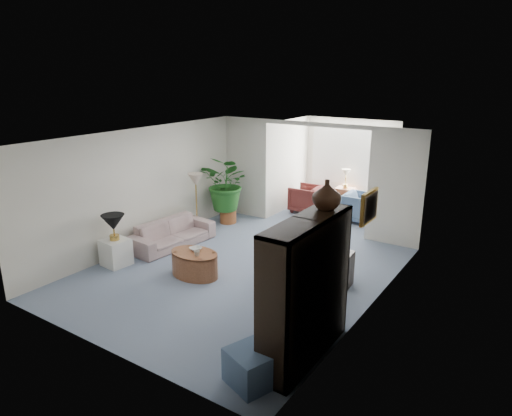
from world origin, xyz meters
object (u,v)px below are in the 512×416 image
Objects in this scene: framed_picture at (370,207)px; coffee_table at (195,264)px; plant_pot at (228,216)px; ottoman at (253,367)px; end_table at (116,252)px; sunroom_chair_maroon at (307,199)px; sunroom_table at (345,199)px; sunroom_chair_blue at (361,208)px; wingback_chair at (293,261)px; sofa at (173,233)px; coffee_bowl at (196,249)px; table_lamp at (113,222)px; cabinet_urn at (327,195)px; floor_lamp at (196,179)px; side_table_dark at (337,268)px; coffee_cup at (197,253)px.

coffee_table is (-3.04, -0.44, -1.47)m from framed_picture.
plant_pot is (-4.37, 2.34, -1.54)m from framed_picture.
coffee_table is at bearing 143.23° from ottoman.
sunroom_chair_maroon is at bearing 74.37° from end_table.
sunroom_table is (1.94, 2.63, 0.14)m from plant_pot.
sunroom_chair_blue reaches higher than sunroom_chair_maroon.
sunroom_chair_blue reaches higher than sunroom_table.
wingback_chair is 2.86m from ottoman.
sofa is 1.99× the size of coffee_table.
sofa is 8.83× the size of coffee_bowl.
plant_pot is at bearing 115.48° from coffee_bowl.
table_lamp is 0.74× the size of sunroom_table.
cabinet_urn is 0.98× the size of plant_pot.
sunroom_chair_maroon is 1.06m from sunroom_table.
floor_lamp is (0.07, 2.31, 0.99)m from end_table.
floor_lamp is 0.66× the size of ottoman.
sofa is 1.36m from end_table.
coffee_bowl is 0.55× the size of cabinet_urn.
side_table_dark is (2.36, 0.97, -0.17)m from coffee_bowl.
table_lamp is at bearing -94.39° from plant_pot.
sofa is 4.79m from cabinet_urn.
ottoman is at bearing -19.27° from table_lamp.
table_lamp is 0.46× the size of coffee_table.
coffee_cup is at bearing -49.39° from floor_lamp.
table_lamp is at bearing 0.00° from end_table.
sunroom_chair_blue is at bearing 60.22° from table_lamp.
sunroom_chair_maroon is (1.23, 3.78, 0.08)m from sofa.
coffee_table is at bearing -155.10° from side_table_dark.
wingback_chair is 4.26m from sunroom_chair_maroon.
framed_picture is 0.92× the size of ottoman.
framed_picture reaches higher than coffee_bowl.
sunroom_chair_blue is (1.36, 4.66, 0.14)m from coffee_table.
table_lamp is 0.81× the size of ottoman.
sofa is 2.41× the size of sunroom_chair_maroon.
end_table is 1.65m from coffee_table.
coffee_cup is 0.17× the size of side_table_dark.
sofa is 1.37m from floor_lamp.
coffee_table is (1.58, 0.47, -0.03)m from end_table.
sunroom_chair_maroon is (-3.18, 4.22, -1.34)m from framed_picture.
table_lamp is 0.72× the size of side_table_dark.
floor_lamp is 2.66m from coffee_cup.
side_table_dark is at bearing -11.28° from floor_lamp.
framed_picture is 5.70m from sunroom_table.
wingback_chair is 1.41× the size of sunroom_table.
side_table_dark is at bearing 22.40° from coffee_bowl.
cabinet_urn is (0.50, -1.65, 1.77)m from side_table_dark.
sunroom_table is at bearing 59.33° from floor_lamp.
coffee_cup reaches higher than coffee_bowl.
floor_lamp is at bearing 162.99° from framed_picture.
sunroom_chair_maroon is (-2.71, 6.58, 0.14)m from ottoman.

